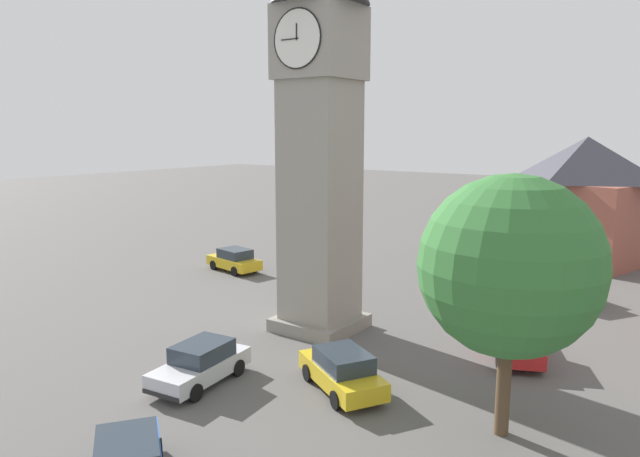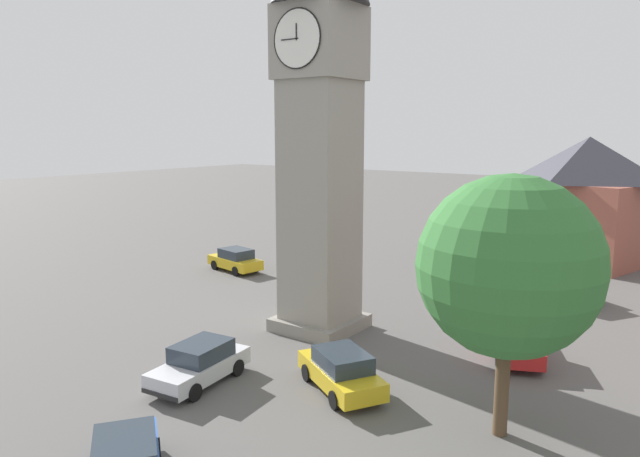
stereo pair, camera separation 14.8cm
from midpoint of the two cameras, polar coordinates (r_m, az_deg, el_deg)
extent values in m
plane|color=#565451|center=(28.15, -0.15, -9.75)|extent=(200.00, 200.00, 0.00)
cube|color=gray|center=(28.05, -0.15, -9.17)|extent=(3.61, 3.61, 0.60)
cube|color=gray|center=(26.77, -0.16, 2.58)|extent=(2.89, 2.89, 10.91)
cube|color=gray|center=(26.84, -0.17, 17.67)|extent=(3.24, 3.24, 3.18)
cylinder|color=white|center=(25.54, -2.44, 18.08)|extent=(2.43, 0.04, 2.43)
torus|color=black|center=(25.53, -2.46, 18.09)|extent=(2.49, 0.06, 2.49)
cube|color=black|center=(25.55, -2.51, 18.69)|extent=(0.05, 0.02, 0.68)
cube|color=black|center=(25.73, -3.17, 18.01)|extent=(0.92, 0.02, 0.04)
cylinder|color=white|center=(28.18, 1.89, 17.28)|extent=(2.43, 0.04, 2.43)
torus|color=black|center=(28.19, 1.90, 17.28)|extent=(2.49, 0.06, 2.49)
cube|color=silver|center=(22.68, -11.84, -13.24)|extent=(2.17, 4.27, 0.64)
cube|color=#28333D|center=(22.56, -11.64, -11.67)|extent=(1.80, 2.27, 0.64)
cylinder|color=black|center=(21.46, -12.35, -15.42)|extent=(0.29, 0.66, 0.64)
cylinder|color=black|center=(22.47, -15.52, -14.37)|extent=(0.29, 0.66, 0.64)
cylinder|color=black|center=(23.19, -8.24, -13.33)|extent=(0.29, 0.66, 0.64)
cylinder|color=black|center=(24.13, -11.35, -12.50)|extent=(0.29, 0.66, 0.64)
cube|color=black|center=(21.42, -15.46, -15.45)|extent=(1.67, 0.32, 0.16)
cube|color=red|center=(25.88, 18.49, -10.63)|extent=(3.27, 4.43, 0.64)
cube|color=#28333D|center=(25.54, 18.61, -9.44)|extent=(2.30, 2.56, 0.64)
cylinder|color=black|center=(27.02, 16.40, -10.27)|extent=(0.47, 0.67, 0.64)
cylinder|color=black|center=(27.24, 19.80, -10.29)|extent=(0.47, 0.67, 0.64)
cylinder|color=black|center=(24.73, 16.96, -12.18)|extent=(0.47, 0.67, 0.64)
cylinder|color=black|center=(24.97, 20.69, -12.18)|extent=(0.47, 0.67, 0.64)
cube|color=black|center=(27.84, 17.91, -9.64)|extent=(1.56, 0.81, 0.16)
cube|color=gold|center=(39.53, -8.53, -3.30)|extent=(4.34, 2.43, 0.64)
cube|color=#28333D|center=(39.28, -8.42, -2.45)|extent=(2.35, 1.92, 0.64)
cylinder|color=black|center=(40.15, -10.46, -3.54)|extent=(0.67, 0.33, 0.64)
cylinder|color=black|center=(41.02, -8.59, -3.21)|extent=(0.67, 0.33, 0.64)
cylinder|color=black|center=(38.16, -8.43, -4.17)|extent=(0.67, 0.33, 0.64)
cylinder|color=black|center=(39.08, -6.51, -3.81)|extent=(0.67, 0.33, 0.64)
cube|color=black|center=(41.21, -10.14, -3.13)|extent=(0.43, 1.66, 0.16)
cube|color=gold|center=(21.72, 1.93, -14.10)|extent=(4.40, 3.54, 0.64)
cube|color=#28333D|center=(21.35, 2.12, -12.72)|extent=(2.60, 2.41, 0.64)
cylinder|color=black|center=(22.55, -1.37, -13.92)|extent=(0.66, 0.51, 0.64)
cylinder|color=black|center=(23.16, 2.39, -13.27)|extent=(0.66, 0.51, 0.64)
cylinder|color=black|center=(20.51, 1.39, -16.42)|extent=(0.66, 0.51, 0.64)
cylinder|color=black|center=(21.18, 5.46, -15.58)|extent=(0.66, 0.51, 0.64)
cube|color=black|center=(23.49, -0.28, -12.79)|extent=(0.94, 1.50, 0.16)
cube|color=#236B38|center=(34.34, 22.64, -5.90)|extent=(3.61, 4.38, 0.64)
cube|color=#28333D|center=(34.30, 22.88, -4.87)|extent=(2.43, 2.61, 0.64)
cylinder|color=black|center=(33.03, 22.07, -6.95)|extent=(0.53, 0.66, 0.64)
cylinder|color=black|center=(34.13, 20.19, -6.31)|extent=(0.53, 0.66, 0.64)
cylinder|color=black|center=(34.75, 24.99, -6.35)|extent=(0.53, 0.66, 0.64)
cylinder|color=black|center=(35.80, 23.11, -5.77)|extent=(0.53, 0.66, 0.64)
cube|color=black|center=(33.04, 20.11, -6.74)|extent=(1.48, 0.98, 0.16)
cube|color=#28333D|center=(16.71, -18.61, -19.94)|extent=(2.62, 2.50, 0.64)
cylinder|color=black|center=(18.34, -15.78, -20.14)|extent=(0.65, 0.55, 0.64)
cube|color=black|center=(19.02, -18.45, -18.98)|extent=(1.08, 1.42, 0.16)
cylinder|color=#2D3351|center=(29.07, 16.70, -8.68)|extent=(0.13, 0.13, 0.82)
cylinder|color=#2D3351|center=(29.19, 16.45, -8.59)|extent=(0.13, 0.13, 0.82)
cube|color=gold|center=(28.92, 16.64, -7.29)|extent=(0.42, 0.36, 0.60)
cylinder|color=gold|center=(28.78, 16.96, -7.50)|extent=(0.09, 0.09, 0.60)
cylinder|color=gold|center=(29.10, 16.31, -7.28)|extent=(0.09, 0.09, 0.60)
sphere|color=beige|center=(28.80, 16.68, -6.44)|extent=(0.22, 0.22, 0.22)
sphere|color=black|center=(28.80, 16.70, -6.39)|extent=(0.20, 0.20, 0.20)
cylinder|color=brown|center=(19.25, 17.32, -14.10)|extent=(0.44, 0.44, 3.43)
sphere|color=#337033|center=(18.13, 17.88, -3.49)|extent=(5.49, 5.49, 5.49)
cube|color=#995142|center=(45.80, 24.18, 0.64)|extent=(9.51, 8.93, 5.75)
pyramid|color=#383842|center=(45.39, 24.56, 6.20)|extent=(9.99, 9.38, 3.15)
cube|color=#422819|center=(43.05, 21.81, -2.20)|extent=(1.08, 0.39, 2.10)
camera|label=1|loc=(0.07, -90.16, -0.03)|focal=32.70mm
camera|label=2|loc=(0.07, 89.84, 0.03)|focal=32.70mm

